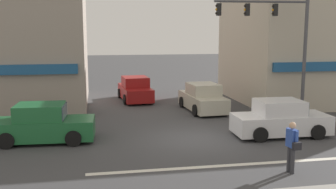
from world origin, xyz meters
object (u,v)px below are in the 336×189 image
object	(u,v)px
sedan_crossing_leftbound	(135,90)
utility_pole_near_left	(25,30)
traffic_light_mast	(281,35)
sedan_approaching_near	(43,125)
street_tree	(291,35)
sedan_crossing_rightbound	(203,99)
sedan_waiting_far	(280,120)
pedestrian_foreground_with_bag	(292,144)
utility_pole_far_right	(285,38)

from	to	relation	value
sedan_crossing_leftbound	utility_pole_near_left	bearing A→B (deg)	-148.40
traffic_light_mast	sedan_approaching_near	distance (m)	12.21
street_tree	sedan_crossing_rightbound	size ratio (longest dim) A/B	1.50
street_tree	sedan_waiting_far	world-z (taller)	street_tree
utility_pole_near_left	sedan_approaching_near	xyz separation A→B (m)	(1.36, -5.25, -3.85)
traffic_light_mast	pedestrian_foreground_with_bag	bearing A→B (deg)	-113.12
sedan_waiting_far	pedestrian_foreground_with_bag	xyz separation A→B (m)	(-1.76, -4.32, 0.24)
pedestrian_foreground_with_bag	sedan_waiting_far	bearing A→B (deg)	67.87
sedan_crossing_rightbound	pedestrian_foreground_with_bag	distance (m)	10.15
sedan_crossing_rightbound	sedan_crossing_leftbound	world-z (taller)	same
sedan_waiting_far	sedan_approaching_near	size ratio (longest dim) A/B	0.99
utility_pole_near_left	utility_pole_far_right	world-z (taller)	utility_pole_near_left
sedan_waiting_far	sedan_crossing_leftbound	bearing A→B (deg)	118.20
utility_pole_far_right	sedan_crossing_leftbound	distance (m)	10.42
utility_pole_near_left	sedan_crossing_rightbound	xyz separation A→B (m)	(9.52, -0.32, -3.85)
utility_pole_near_left	sedan_crossing_leftbound	bearing A→B (deg)	31.60
street_tree	pedestrian_foreground_with_bag	world-z (taller)	street_tree
utility_pole_far_right	sedan_waiting_far	bearing A→B (deg)	-117.15
sedan_approaching_near	sedan_crossing_leftbound	world-z (taller)	same
utility_pole_near_left	traffic_light_mast	xyz separation A→B (m)	(12.81, -3.00, -0.26)
traffic_light_mast	sedan_crossing_leftbound	world-z (taller)	traffic_light_mast
street_tree	sedan_approaching_near	bearing A→B (deg)	-155.32
street_tree	sedan_waiting_far	size ratio (longest dim) A/B	1.52
sedan_waiting_far	street_tree	bearing A→B (deg)	60.41
sedan_approaching_near	traffic_light_mast	bearing A→B (deg)	11.09
sedan_crossing_rightbound	sedan_crossing_leftbound	bearing A→B (deg)	130.33
traffic_light_mast	sedan_crossing_rightbound	world-z (taller)	traffic_light_mast
utility_pole_far_right	sedan_crossing_rightbound	xyz separation A→B (m)	(-6.36, -2.93, -3.37)
sedan_approaching_near	sedan_crossing_leftbound	bearing A→B (deg)	62.31
street_tree	utility_pole_far_right	size ratio (longest dim) A/B	0.80
sedan_crossing_rightbound	pedestrian_foreground_with_bag	size ratio (longest dim) A/B	2.52
utility_pole_near_left	sedan_crossing_leftbound	distance (m)	8.10
street_tree	traffic_light_mast	xyz separation A→B (m)	(-2.80, -4.30, 0.06)
pedestrian_foreground_with_bag	traffic_light_mast	bearing A→B (deg)	66.88
utility_pole_far_right	sedan_approaching_near	world-z (taller)	utility_pole_far_right
street_tree	sedan_approaching_near	distance (m)	16.07
sedan_crossing_rightbound	sedan_approaching_near	world-z (taller)	same
street_tree	sedan_crossing_leftbound	size ratio (longest dim) A/B	1.49
sedan_crossing_leftbound	pedestrian_foreground_with_bag	distance (m)	14.64
traffic_light_mast	sedan_crossing_leftbound	size ratio (longest dim) A/B	1.47
utility_pole_far_right	traffic_light_mast	distance (m)	6.40
traffic_light_mast	sedan_crossing_leftbound	distance (m)	10.18
utility_pole_near_left	sedan_crossing_leftbound	world-z (taller)	utility_pole_near_left
sedan_waiting_far	sedan_crossing_leftbound	size ratio (longest dim) A/B	0.98
utility_pole_far_right	pedestrian_foreground_with_bag	bearing A→B (deg)	-115.54
sedan_crossing_rightbound	sedan_approaching_near	bearing A→B (deg)	-148.86
sedan_crossing_leftbound	sedan_waiting_far	bearing A→B (deg)	-61.80
sedan_crossing_rightbound	street_tree	bearing A→B (deg)	14.89
pedestrian_foreground_with_bag	utility_pole_near_left	bearing A→B (deg)	132.57
sedan_approaching_near	pedestrian_foreground_with_bag	bearing A→B (deg)	-32.30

